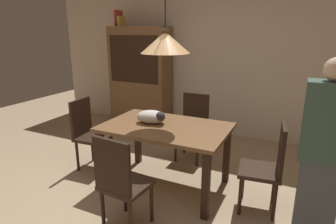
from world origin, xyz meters
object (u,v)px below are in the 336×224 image
object	(u,v)px
chair_right_side	(269,165)
chair_far_back	(193,124)
dining_table	(166,134)
chair_near_front	(121,180)
pendant_lamp	(165,42)
person_standing	(322,159)
cat_sleeping	(152,117)
chair_left_side	(88,131)
book_red_tall	(118,18)
book_yellow_short	(121,21)
hutch_bookcase	(141,81)

from	to	relation	value
chair_right_side	chair_far_back	world-z (taller)	same
dining_table	chair_near_front	distance (m)	0.89
pendant_lamp	person_standing	world-z (taller)	pendant_lamp
chair_right_side	cat_sleeping	size ratio (longest dim) A/B	2.35
pendant_lamp	chair_left_side	bearing A→B (deg)	-179.69
chair_far_back	book_red_tall	xyz separation A→B (m)	(-1.81, 0.87, 1.48)
chair_far_back	book_yellow_short	bearing A→B (deg)	153.66
chair_far_back	cat_sleeping	xyz separation A→B (m)	(-0.18, -0.86, 0.32)
chair_right_side	hutch_bookcase	distance (m)	3.07
chair_right_side	chair_far_back	distance (m)	1.42
chair_far_back	chair_left_side	bearing A→B (deg)	-141.91
chair_near_front	pendant_lamp	world-z (taller)	pendant_lamp
book_red_tall	chair_left_side	bearing A→B (deg)	-68.84
chair_right_side	book_yellow_short	distance (m)	3.65
book_yellow_short	person_standing	size ratio (longest dim) A/B	0.13
chair_far_back	book_red_tall	bearing A→B (deg)	154.38
cat_sleeping	book_yellow_short	world-z (taller)	book_yellow_short
dining_table	book_yellow_short	xyz separation A→B (m)	(-1.75, 1.74, 1.29)
book_red_tall	book_yellow_short	world-z (taller)	book_red_tall
pendant_lamp	chair_near_front	bearing A→B (deg)	-90.44
dining_table	cat_sleeping	distance (m)	0.25
chair_near_front	hutch_bookcase	xyz separation A→B (m)	(-1.37, 2.62, 0.38)
chair_far_back	chair_near_front	world-z (taller)	same
cat_sleeping	chair_near_front	bearing A→B (deg)	-79.09
hutch_bookcase	book_yellow_short	world-z (taller)	book_yellow_short
chair_left_side	pendant_lamp	size ratio (longest dim) A/B	0.72
chair_far_back	hutch_bookcase	size ratio (longest dim) A/B	0.50
chair_left_side	hutch_bookcase	distance (m)	1.81
chair_far_back	chair_near_front	xyz separation A→B (m)	(-0.01, -1.76, 0.00)
chair_right_side	hutch_bookcase	size ratio (longest dim) A/B	0.50
dining_table	book_yellow_short	bearing A→B (deg)	135.07
chair_far_back	person_standing	xyz separation A→B (m)	(1.54, -1.20, 0.29)
pendant_lamp	person_standing	size ratio (longest dim) A/B	0.81
chair_right_side	person_standing	world-z (taller)	person_standing
chair_near_front	pendant_lamp	xyz separation A→B (m)	(0.01, 0.88, 1.15)
person_standing	chair_near_front	bearing A→B (deg)	-160.32
hutch_bookcase	cat_sleeping	bearing A→B (deg)	-55.27
chair_right_side	cat_sleeping	bearing A→B (deg)	179.65
dining_table	hutch_bookcase	xyz separation A→B (m)	(-1.38, 1.74, 0.24)
cat_sleeping	book_yellow_short	distance (m)	2.59
chair_left_side	book_red_tall	world-z (taller)	book_red_tall
book_yellow_short	cat_sleeping	bearing A→B (deg)	-47.74
pendant_lamp	person_standing	bearing A→B (deg)	-11.84
chair_left_side	book_red_tall	bearing A→B (deg)	111.16
chair_right_side	cat_sleeping	xyz separation A→B (m)	(-1.31, 0.01, 0.32)
cat_sleeping	person_standing	bearing A→B (deg)	-11.19
chair_near_front	cat_sleeping	distance (m)	0.96
dining_table	chair_left_side	world-z (taller)	chair_left_side
dining_table	chair_near_front	size ratio (longest dim) A/B	1.51
chair_right_side	hutch_bookcase	bearing A→B (deg)	145.30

